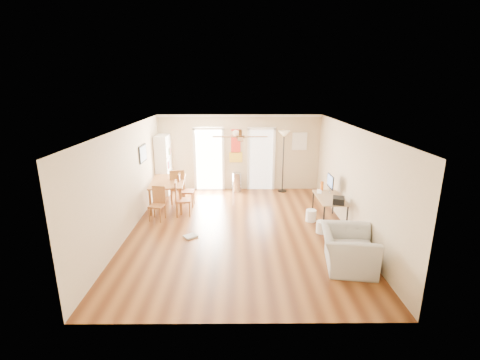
{
  "coord_description": "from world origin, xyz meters",
  "views": [
    {
      "loc": [
        -0.06,
        -7.92,
        3.58
      ],
      "look_at": [
        0.0,
        0.6,
        1.15
      ],
      "focal_mm": 25.25,
      "sensor_mm": 36.0,
      "label": 1
    }
  ],
  "objects_px": {
    "dining_chair_right_b": "(183,198)",
    "wastebasket_a": "(311,216)",
    "dining_chair_right_a": "(187,190)",
    "trash_can": "(237,182)",
    "torchiere_lamp": "(283,162)",
    "dining_table": "(169,193)",
    "dining_chair_near": "(157,204)",
    "bookshelf": "(164,165)",
    "dining_chair_far": "(177,186)",
    "computer_desk": "(329,210)",
    "printer": "(339,200)",
    "wastebasket_b": "(321,227)",
    "armchair": "(348,249)"
  },
  "relations": [
    {
      "from": "trash_can",
      "to": "computer_desk",
      "type": "relative_size",
      "value": 0.51
    },
    {
      "from": "dining_chair_far",
      "to": "wastebasket_a",
      "type": "height_order",
      "value": "dining_chair_far"
    },
    {
      "from": "torchiere_lamp",
      "to": "dining_chair_right_a",
      "type": "bearing_deg",
      "value": -155.21
    },
    {
      "from": "bookshelf",
      "to": "printer",
      "type": "xyz_separation_m",
      "value": [
        4.98,
        -3.1,
        -0.2
      ]
    },
    {
      "from": "dining_chair_near",
      "to": "computer_desk",
      "type": "height_order",
      "value": "dining_chair_near"
    },
    {
      "from": "bookshelf",
      "to": "computer_desk",
      "type": "relative_size",
      "value": 1.49
    },
    {
      "from": "dining_table",
      "to": "trash_can",
      "type": "xyz_separation_m",
      "value": [
        2.05,
        1.42,
        -0.07
      ]
    },
    {
      "from": "trash_can",
      "to": "wastebasket_b",
      "type": "distance_m",
      "value": 3.98
    },
    {
      "from": "dining_table",
      "to": "dining_chair_near",
      "type": "relative_size",
      "value": 1.75
    },
    {
      "from": "printer",
      "to": "wastebasket_b",
      "type": "relative_size",
      "value": 1.07
    },
    {
      "from": "dining_chair_right_b",
      "to": "computer_desk",
      "type": "distance_m",
      "value": 4.01
    },
    {
      "from": "printer",
      "to": "dining_chair_far",
      "type": "bearing_deg",
      "value": 170.13
    },
    {
      "from": "bookshelf",
      "to": "dining_table",
      "type": "xyz_separation_m",
      "value": [
        0.38,
        -1.33,
        -0.59
      ]
    },
    {
      "from": "wastebasket_a",
      "to": "dining_table",
      "type": "bearing_deg",
      "value": 163.59
    },
    {
      "from": "dining_table",
      "to": "dining_chair_right_a",
      "type": "relative_size",
      "value": 1.56
    },
    {
      "from": "torchiere_lamp",
      "to": "wastebasket_b",
      "type": "distance_m",
      "value": 3.55
    },
    {
      "from": "bookshelf",
      "to": "torchiere_lamp",
      "type": "relative_size",
      "value": 0.94
    },
    {
      "from": "wastebasket_a",
      "to": "dining_chair_right_a",
      "type": "bearing_deg",
      "value": 160.8
    },
    {
      "from": "trash_can",
      "to": "computer_desk",
      "type": "height_order",
      "value": "computer_desk"
    },
    {
      "from": "dining_chair_near",
      "to": "printer",
      "type": "distance_m",
      "value": 4.76
    },
    {
      "from": "dining_chair_far",
      "to": "bookshelf",
      "type": "bearing_deg",
      "value": -73.61
    },
    {
      "from": "dining_chair_far",
      "to": "wastebasket_b",
      "type": "xyz_separation_m",
      "value": [
        3.97,
        -2.27,
        -0.39
      ]
    },
    {
      "from": "trash_can",
      "to": "armchair",
      "type": "height_order",
      "value": "armchair"
    },
    {
      "from": "dining_chair_far",
      "to": "printer",
      "type": "distance_m",
      "value": 4.87
    },
    {
      "from": "dining_chair_far",
      "to": "wastebasket_b",
      "type": "distance_m",
      "value": 4.59
    },
    {
      "from": "dining_chair_right_b",
      "to": "wastebasket_b",
      "type": "distance_m",
      "value": 3.84
    },
    {
      "from": "trash_can",
      "to": "torchiere_lamp",
      "type": "bearing_deg",
      "value": 1.03
    },
    {
      "from": "computer_desk",
      "to": "armchair",
      "type": "xyz_separation_m",
      "value": [
        -0.22,
        -2.29,
        0.03
      ]
    },
    {
      "from": "torchiere_lamp",
      "to": "printer",
      "type": "distance_m",
      "value": 3.37
    },
    {
      "from": "computer_desk",
      "to": "wastebasket_a",
      "type": "xyz_separation_m",
      "value": [
        -0.45,
        0.07,
        -0.19
      ]
    },
    {
      "from": "dining_chair_right_b",
      "to": "trash_can",
      "type": "relative_size",
      "value": 1.48
    },
    {
      "from": "wastebasket_b",
      "to": "dining_chair_far",
      "type": "bearing_deg",
      "value": 150.18
    },
    {
      "from": "computer_desk",
      "to": "printer",
      "type": "xyz_separation_m",
      "value": [
        0.08,
        -0.5,
        0.44
      ]
    },
    {
      "from": "dining_table",
      "to": "torchiere_lamp",
      "type": "xyz_separation_m",
      "value": [
        3.63,
        1.45,
        0.64
      ]
    },
    {
      "from": "dining_chair_right_b",
      "to": "computer_desk",
      "type": "relative_size",
      "value": 0.75
    },
    {
      "from": "dining_chair_right_a",
      "to": "dining_chair_near",
      "type": "height_order",
      "value": "dining_chair_right_a"
    },
    {
      "from": "computer_desk",
      "to": "bookshelf",
      "type": "bearing_deg",
      "value": 152.08
    },
    {
      "from": "computer_desk",
      "to": "printer",
      "type": "bearing_deg",
      "value": -80.88
    },
    {
      "from": "bookshelf",
      "to": "dining_chair_right_b",
      "type": "bearing_deg",
      "value": -79.41
    },
    {
      "from": "wastebasket_b",
      "to": "printer",
      "type": "bearing_deg",
      "value": 22.17
    },
    {
      "from": "dining_chair_right_a",
      "to": "trash_can",
      "type": "relative_size",
      "value": 1.54
    },
    {
      "from": "torchiere_lamp",
      "to": "dining_chair_far",
      "type": "bearing_deg",
      "value": -161.87
    },
    {
      "from": "printer",
      "to": "computer_desk",
      "type": "bearing_deg",
      "value": 114.81
    },
    {
      "from": "wastebasket_a",
      "to": "printer",
      "type": "bearing_deg",
      "value": -47.14
    },
    {
      "from": "computer_desk",
      "to": "torchiere_lamp",
      "type": "bearing_deg",
      "value": 108.15
    },
    {
      "from": "dining_chair_right_a",
      "to": "wastebasket_b",
      "type": "distance_m",
      "value": 4.14
    },
    {
      "from": "trash_can",
      "to": "torchiere_lamp",
      "type": "distance_m",
      "value": 1.73
    },
    {
      "from": "dining_table",
      "to": "torchiere_lamp",
      "type": "height_order",
      "value": "torchiere_lamp"
    },
    {
      "from": "dining_chair_right_b",
      "to": "wastebasket_a",
      "type": "height_order",
      "value": "dining_chair_right_b"
    },
    {
      "from": "dining_chair_right_a",
      "to": "printer",
      "type": "relative_size",
      "value": 3.2
    }
  ]
}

